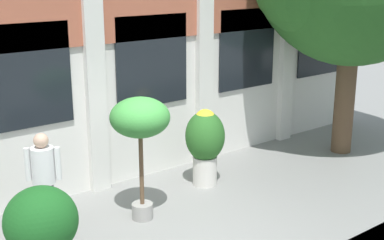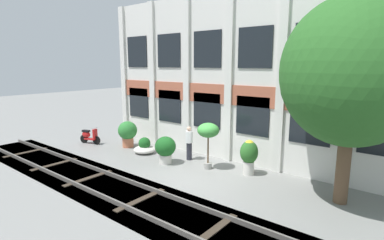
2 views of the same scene
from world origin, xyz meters
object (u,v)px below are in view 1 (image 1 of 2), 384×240
potted_plant_stone_basin (205,140)px  resident_by_doorway (44,181)px  potted_plant_glazed_jar (42,226)px  potted_plant_terracotta_small (140,123)px

potted_plant_stone_basin → resident_by_doorway: resident_by_doorway is taller
potted_plant_glazed_jar → resident_by_doorway: bearing=64.8°
potted_plant_stone_basin → resident_by_doorway: 3.13m
potted_plant_stone_basin → resident_by_doorway: (-3.13, -0.02, -0.00)m
potted_plant_terracotta_small → resident_by_doorway: bearing=162.0°
potted_plant_stone_basin → potted_plant_terracotta_small: (-1.70, -0.48, 0.75)m
resident_by_doorway → potted_plant_terracotta_small: bearing=105.9°
potted_plant_terracotta_small → resident_by_doorway: 1.68m
potted_plant_terracotta_small → potted_plant_stone_basin: bearing=15.9°
potted_plant_stone_basin → resident_by_doorway: size_ratio=0.90×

